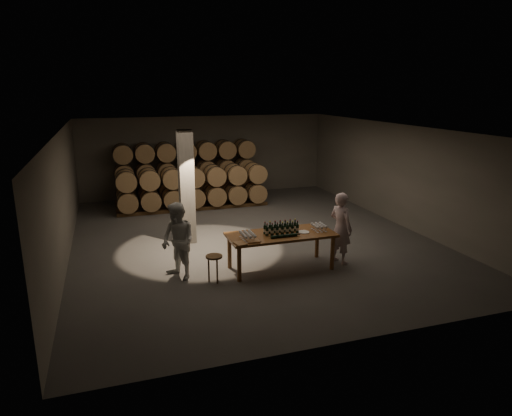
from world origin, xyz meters
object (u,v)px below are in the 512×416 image
object	(u,v)px
plate	(303,232)
person_woman	(178,241)
bottle_cluster	(281,229)
notebook_near	(253,241)
stool	(214,260)
tasting_table	(281,238)
person_man	(341,228)

from	to	relation	value
plate	person_woman	bearing A→B (deg)	174.80
bottle_cluster	notebook_near	bearing A→B (deg)	-155.21
bottle_cluster	stool	distance (m)	1.82
tasting_table	person_woman	distance (m)	2.46
tasting_table	person_man	xyz separation A→B (m)	(1.57, -0.09, 0.12)
notebook_near	person_woman	xyz separation A→B (m)	(-1.63, 0.57, -0.01)
notebook_near	person_man	distance (m)	2.41
tasting_table	person_woman	bearing A→B (deg)	175.47
stool	person_man	xyz separation A→B (m)	(3.29, 0.18, 0.39)
stool	person_woman	xyz separation A→B (m)	(-0.73, 0.46, 0.38)
plate	person_man	world-z (taller)	person_man
person_man	person_woman	distance (m)	4.03
notebook_near	stool	size ratio (longest dim) A/B	0.44
plate	stool	size ratio (longest dim) A/B	0.45
tasting_table	stool	bearing A→B (deg)	-171.23
plate	person_woman	world-z (taller)	person_woman
tasting_table	person_woman	world-z (taller)	person_woman
tasting_table	bottle_cluster	bearing A→B (deg)	54.10
tasting_table	plate	bearing A→B (deg)	-8.15
stool	tasting_table	bearing A→B (deg)	8.77
bottle_cluster	person_woman	xyz separation A→B (m)	(-2.46, 0.19, -0.11)
plate	bottle_cluster	bearing A→B (deg)	170.79
bottle_cluster	stool	bearing A→B (deg)	-170.96
notebook_near	person_man	size ratio (longest dim) A/B	0.15
bottle_cluster	tasting_table	bearing A→B (deg)	-125.90
bottle_cluster	notebook_near	size ratio (longest dim) A/B	3.09
plate	person_man	size ratio (longest dim) A/B	0.16
stool	person_man	world-z (taller)	person_man
bottle_cluster	stool	size ratio (longest dim) A/B	1.36
bottle_cluster	plate	distance (m)	0.56
plate	person_woman	xyz separation A→B (m)	(-3.01, 0.27, -0.01)
plate	person_woman	distance (m)	3.02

